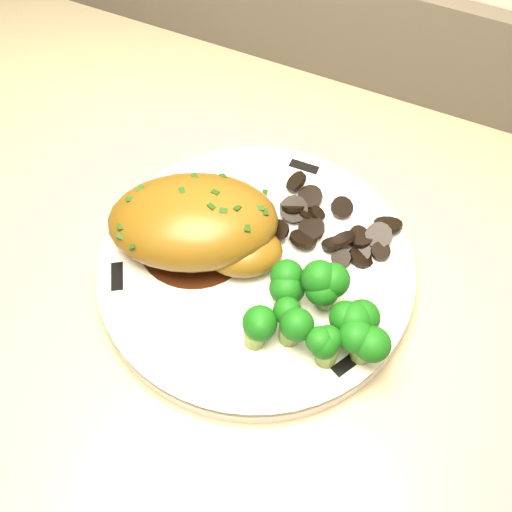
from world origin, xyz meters
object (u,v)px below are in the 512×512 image
at_px(counter, 115,395).
at_px(broccoli_florets, 315,319).
at_px(chicken_breast, 199,224).
at_px(plate, 256,268).

xyz_separation_m(counter, broccoli_florets, (0.28, -0.00, 0.45)).
relative_size(counter, chicken_breast, 11.03).
distance_m(plate, chicken_breast, 0.06).
distance_m(counter, chicken_breast, 0.49).
bearing_deg(counter, chicken_breast, 12.90).
height_order(counter, chicken_breast, counter).
relative_size(chicken_breast, broccoli_florets, 1.66).
bearing_deg(broccoli_florets, plate, 149.10).
distance_m(counter, broccoli_florets, 0.53).
relative_size(counter, plate, 7.08).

